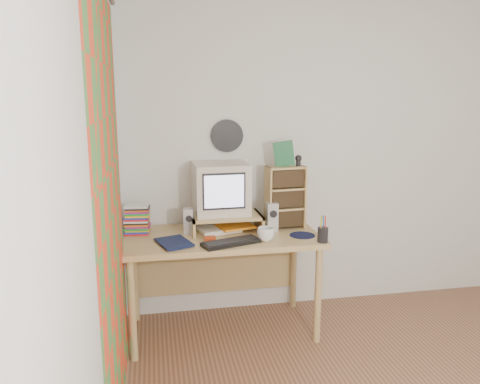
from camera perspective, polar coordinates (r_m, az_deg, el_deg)
name	(u,v)px	position (r m, az deg, el deg)	size (l,w,h in m)	color
back_wall	(339,156)	(3.91, 11.99, 4.33)	(3.50, 3.50, 0.00)	white
left_wall	(90,224)	(1.91, -17.83, -3.78)	(3.50, 3.50, 0.00)	white
curtain	(112,217)	(2.39, -15.38, -3.00)	(2.20, 2.20, 0.00)	red
wall_disc	(227,136)	(3.62, -1.59, 6.86)	(0.25, 0.25, 0.02)	black
desk	(221,250)	(3.49, -2.39, -7.03)	(1.40, 0.70, 0.75)	tan
monitor_riser	(226,218)	(3.47, -1.69, -3.21)	(0.52, 0.30, 0.12)	tan
crt_monitor	(221,189)	(3.46, -2.32, 0.40)	(0.40, 0.40, 0.38)	beige
speaker_left	(189,221)	(3.41, -6.30, -3.53)	(0.07, 0.07, 0.19)	silver
speaker_right	(272,217)	(3.46, 3.90, -3.03)	(0.08, 0.08, 0.21)	silver
keyboard	(231,243)	(3.17, -1.12, -6.18)	(0.40, 0.13, 0.03)	black
dvd_stack	(137,218)	(3.46, -12.42, -3.07)	(0.17, 0.12, 0.24)	brown
cd_rack	(285,197)	(3.53, 5.51, -0.64)	(0.28, 0.15, 0.47)	tan
mug	(266,234)	(3.24, 3.16, -5.17)	(0.12, 0.12, 0.10)	white
diary	(160,243)	(3.17, -9.72, -6.15)	(0.24, 0.18, 0.05)	#10193C
mousepad	(302,235)	(3.40, 7.60, -5.25)	(0.18, 0.18, 0.00)	black
pen_cup	(323,232)	(3.25, 10.07, -4.82)	(0.07, 0.07, 0.14)	black
papers	(225,228)	(3.48, -1.88, -4.41)	(0.30, 0.22, 0.04)	white
red_box	(210,239)	(3.23, -3.68, -5.77)	(0.08, 0.05, 0.04)	#AF3512
game_box	(284,154)	(3.48, 5.37, 4.65)	(0.14, 0.03, 0.19)	#1A5C34
webcam	(298,160)	(3.51, 7.13, 3.84)	(0.05, 0.05, 0.08)	black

